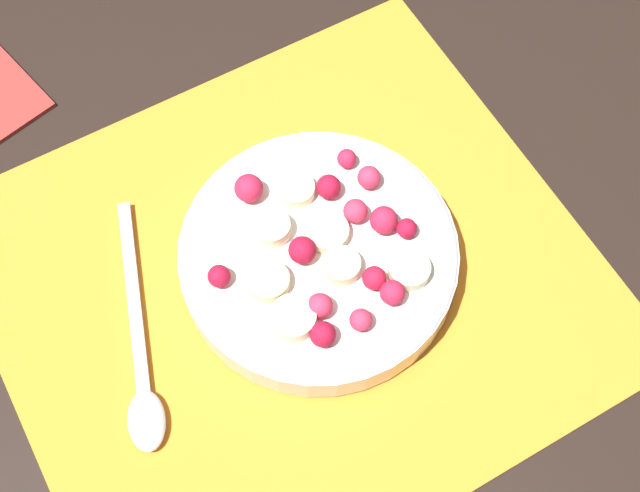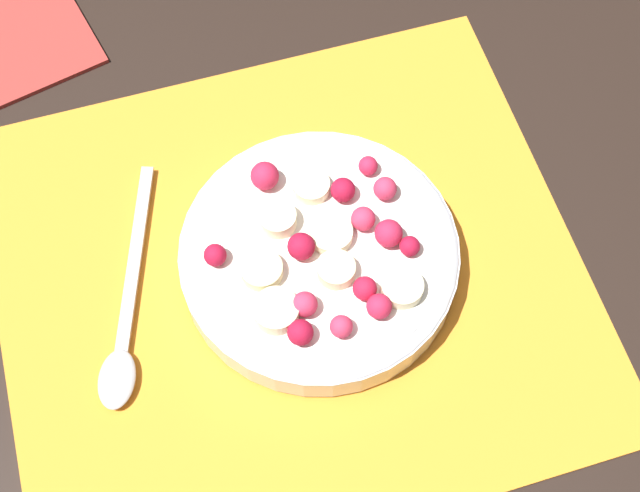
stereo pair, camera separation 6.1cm
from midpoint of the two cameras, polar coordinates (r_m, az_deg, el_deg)
ground_plane at (r=0.64m, az=-4.51°, el=-2.62°), size 3.00×3.00×0.00m
placemat at (r=0.64m, az=-4.53°, el=-2.51°), size 0.41×0.37×0.01m
fruit_bowl at (r=0.62m, az=-2.76°, el=-1.01°), size 0.20×0.20×0.05m
spoon at (r=0.63m, az=-14.13°, el=-8.01°), size 0.08×0.18×0.01m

